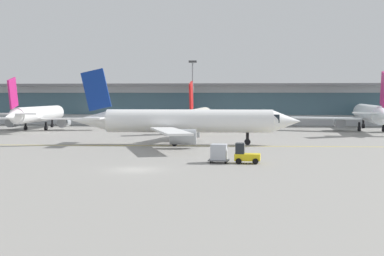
{
  "coord_description": "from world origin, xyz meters",
  "views": [
    {
      "loc": [
        9.97,
        -50.54,
        7.02
      ],
      "look_at": [
        3.89,
        15.65,
        3.0
      ],
      "focal_mm": 51.46,
      "sensor_mm": 36.0,
      "label": 1
    }
  ],
  "objects_px": {
    "gate_airplane_1": "(38,115)",
    "taxiing_regional_jet": "(186,122)",
    "gate_airplane_3": "(370,114)",
    "gate_airplane_2": "(199,116)",
    "baggage_tug": "(245,155)",
    "apron_light_mast_1": "(193,90)",
    "cargo_dolly_lead": "(219,153)"
  },
  "relations": [
    {
      "from": "taxiing_regional_jet",
      "to": "baggage_tug",
      "type": "height_order",
      "value": "taxiing_regional_jet"
    },
    {
      "from": "apron_light_mast_1",
      "to": "taxiing_regional_jet",
      "type": "bearing_deg",
      "value": -85.92
    },
    {
      "from": "gate_airplane_1",
      "to": "taxiing_regional_jet",
      "type": "height_order",
      "value": "taxiing_regional_jet"
    },
    {
      "from": "gate_airplane_2",
      "to": "gate_airplane_3",
      "type": "relative_size",
      "value": 0.86
    },
    {
      "from": "gate_airplane_1",
      "to": "baggage_tug",
      "type": "height_order",
      "value": "gate_airplane_1"
    },
    {
      "from": "gate_airplane_2",
      "to": "apron_light_mast_1",
      "type": "relative_size",
      "value": 1.95
    },
    {
      "from": "cargo_dolly_lead",
      "to": "gate_airplane_3",
      "type": "bearing_deg",
      "value": 67.04
    },
    {
      "from": "gate_airplane_3",
      "to": "taxiing_regional_jet",
      "type": "height_order",
      "value": "gate_airplane_3"
    },
    {
      "from": "gate_airplane_3",
      "to": "baggage_tug",
      "type": "distance_m",
      "value": 58.42
    },
    {
      "from": "baggage_tug",
      "to": "apron_light_mast_1",
      "type": "distance_m",
      "value": 68.14
    },
    {
      "from": "baggage_tug",
      "to": "gate_airplane_3",
      "type": "bearing_deg",
      "value": 69.5
    },
    {
      "from": "gate_airplane_1",
      "to": "apron_light_mast_1",
      "type": "bearing_deg",
      "value": -61.99
    },
    {
      "from": "gate_airplane_3",
      "to": "apron_light_mast_1",
      "type": "height_order",
      "value": "apron_light_mast_1"
    },
    {
      "from": "gate_airplane_1",
      "to": "apron_light_mast_1",
      "type": "height_order",
      "value": "apron_light_mast_1"
    },
    {
      "from": "gate_airplane_3",
      "to": "cargo_dolly_lead",
      "type": "distance_m",
      "value": 59.42
    },
    {
      "from": "gate_airplane_2",
      "to": "baggage_tug",
      "type": "distance_m",
      "value": 52.74
    },
    {
      "from": "baggage_tug",
      "to": "cargo_dolly_lead",
      "type": "bearing_deg",
      "value": 180.0
    },
    {
      "from": "gate_airplane_2",
      "to": "apron_light_mast_1",
      "type": "height_order",
      "value": "apron_light_mast_1"
    },
    {
      "from": "gate_airplane_1",
      "to": "gate_airplane_3",
      "type": "bearing_deg",
      "value": -88.26
    },
    {
      "from": "taxiing_regional_jet",
      "to": "apron_light_mast_1",
      "type": "distance_m",
      "value": 46.52
    },
    {
      "from": "taxiing_regional_jet",
      "to": "apron_light_mast_1",
      "type": "height_order",
      "value": "apron_light_mast_1"
    },
    {
      "from": "cargo_dolly_lead",
      "to": "taxiing_regional_jet",
      "type": "bearing_deg",
      "value": 109.22
    },
    {
      "from": "baggage_tug",
      "to": "cargo_dolly_lead",
      "type": "distance_m",
      "value": 2.72
    },
    {
      "from": "gate_airplane_2",
      "to": "gate_airplane_3",
      "type": "xyz_separation_m",
      "value": [
        33.29,
        1.07,
        0.47
      ]
    },
    {
      "from": "gate_airplane_2",
      "to": "taxiing_regional_jet",
      "type": "relative_size",
      "value": 0.88
    },
    {
      "from": "gate_airplane_1",
      "to": "baggage_tug",
      "type": "distance_m",
      "value": 65.51
    },
    {
      "from": "gate_airplane_2",
      "to": "taxiing_regional_jet",
      "type": "distance_m",
      "value": 31.32
    },
    {
      "from": "taxiing_regional_jet",
      "to": "apron_light_mast_1",
      "type": "bearing_deg",
      "value": 92.01
    },
    {
      "from": "gate_airplane_2",
      "to": "baggage_tug",
      "type": "relative_size",
      "value": 10.61
    },
    {
      "from": "gate_airplane_1",
      "to": "taxiing_regional_jet",
      "type": "relative_size",
      "value": 0.94
    },
    {
      "from": "baggage_tug",
      "to": "gate_airplane_2",
      "type": "bearing_deg",
      "value": 103.92
    },
    {
      "from": "gate_airplane_3",
      "to": "taxiing_regional_jet",
      "type": "distance_m",
      "value": 45.95
    }
  ]
}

